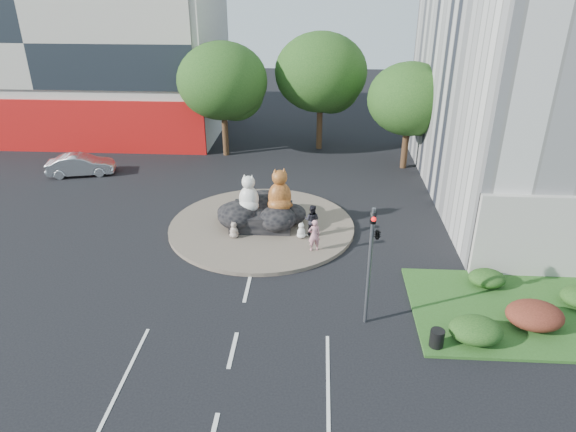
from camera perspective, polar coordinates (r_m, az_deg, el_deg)
name	(u,v)px	position (r m, az deg, el deg)	size (l,w,h in m)	color
ground	(233,350)	(19.69, -6.15, -14.59)	(120.00, 120.00, 0.00)	black
roundabout_island	(262,226)	(27.94, -2.93, -1.11)	(10.00, 10.00, 0.20)	brown
rock_plinth	(262,217)	(27.69, -2.95, -0.09)	(3.20, 2.60, 0.90)	black
shophouse_block	(67,57)	(47.99, -23.36, 15.94)	(25.20, 12.30, 17.40)	beige
grass_verge	(535,312)	(23.60, 25.78, -9.58)	(10.00, 6.00, 0.12)	#254918
tree_left	(224,85)	(38.20, -7.15, 14.29)	(6.46, 6.46, 8.27)	#382314
tree_mid	(322,76)	(39.48, 3.76, 15.25)	(6.84, 6.84, 8.76)	#382314
tree_right	(410,102)	(36.27, 13.45, 12.19)	(5.70, 5.70, 7.30)	#382314
hedge_near_green	(476,330)	(20.78, 20.14, -11.81)	(2.00, 1.60, 0.90)	#163A12
hedge_red	(535,315)	(22.36, 25.73, -9.91)	(2.20, 1.76, 0.99)	#471D12
hedge_back_green	(487,278)	(24.26, 21.24, -6.46)	(1.60, 1.28, 0.72)	#163A12
traffic_light	(374,242)	(19.18, 9.52, -2.90)	(0.44, 1.24, 5.00)	#595B60
street_lamp	(533,167)	(26.11, 25.61, 4.97)	(2.34, 0.22, 8.06)	#595B60
cat_white	(249,192)	(27.03, -4.39, 2.62)	(1.23, 1.06, 2.04)	silver
cat_tabby	(280,189)	(26.93, -0.93, 2.98)	(1.42, 1.23, 2.37)	#C26328
kitten_calico	(234,229)	(26.52, -6.03, -1.47)	(0.53, 0.46, 0.88)	silver
kitten_white	(301,230)	(26.32, 1.49, -1.56)	(0.52, 0.45, 0.87)	silver
pedestrian_pink	(314,235)	(25.01, 2.93, -2.14)	(0.60, 0.39, 1.64)	#C17D88
pedestrian_dark	(312,220)	(26.48, 2.68, -0.44)	(0.81, 0.63, 1.66)	black
parked_car	(81,165)	(37.72, -22.03, 5.29)	(1.52, 4.36, 1.44)	#AAAEB2
litter_bin	(437,338)	(20.13, 16.21, -12.90)	(0.53, 0.53, 0.69)	black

